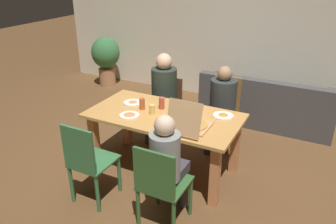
{
  "coord_description": "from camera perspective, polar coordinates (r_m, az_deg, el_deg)",
  "views": [
    {
      "loc": [
        1.65,
        -3.12,
        2.39
      ],
      "look_at": [
        0.0,
        0.1,
        0.74
      ],
      "focal_mm": 35.72,
      "sensor_mm": 36.0,
      "label": 1
    }
  ],
  "objects": [
    {
      "name": "plate_3",
      "position": [
        3.95,
        2.16,
        0.18
      ],
      "size": [
        0.22,
        0.22,
        0.03
      ],
      "color": "white",
      "rests_on": "dining_table"
    },
    {
      "name": "back_wall",
      "position": [
        6.13,
        11.46,
        13.92
      ],
      "size": [
        7.19,
        0.12,
        2.63
      ],
      "primitive_type": "cube",
      "color": "silver",
      "rests_on": "ground"
    },
    {
      "name": "person_1",
      "position": [
        4.68,
        -0.95,
        3.73
      ],
      "size": [
        0.36,
        0.54,
        1.24
      ],
      "color": "#323C48",
      "rests_on": "ground"
    },
    {
      "name": "drinking_glass_0",
      "position": [
        4.0,
        -4.43,
        1.39
      ],
      "size": [
        0.07,
        0.07,
        0.14
      ],
      "primitive_type": "cylinder",
      "color": "#B65029",
      "rests_on": "dining_table"
    },
    {
      "name": "plate_1",
      "position": [
        3.89,
        9.39,
        -0.55
      ],
      "size": [
        0.24,
        0.24,
        0.03
      ],
      "color": "white",
      "rests_on": "dining_table"
    },
    {
      "name": "chair_1",
      "position": [
        4.88,
        -0.17,
        1.51
      ],
      "size": [
        0.38,
        0.44,
        0.85
      ],
      "color": "brown",
      "rests_on": "ground"
    },
    {
      "name": "person_0",
      "position": [
        3.17,
        -0.01,
        -8.2
      ],
      "size": [
        0.29,
        0.48,
        1.16
      ],
      "color": "#3E3943",
      "rests_on": "ground"
    },
    {
      "name": "drinking_glass_1",
      "position": [
        3.87,
        -2.73,
        0.43
      ],
      "size": [
        0.06,
        0.06,
        0.12
      ],
      "primitive_type": "cylinder",
      "color": "#E6C35F",
      "rests_on": "dining_table"
    },
    {
      "name": "plate_0",
      "position": [
        4.21,
        -6.03,
        1.65
      ],
      "size": [
        0.23,
        0.23,
        0.03
      ],
      "color": "white",
      "rests_on": "dining_table"
    },
    {
      "name": "pizza_box_0",
      "position": [
        3.54,
        3.91,
        -2.08
      ],
      "size": [
        0.36,
        0.47,
        0.37
      ],
      "color": "tan",
      "rests_on": "dining_table"
    },
    {
      "name": "person_2",
      "position": [
        4.45,
        9.14,
        1.7
      ],
      "size": [
        0.35,
        0.49,
        1.16
      ],
      "color": "#3F2D46",
      "rests_on": "ground"
    },
    {
      "name": "couch",
      "position": [
        5.52,
        16.4,
        1.01
      ],
      "size": [
        2.03,
        0.81,
        0.79
      ],
      "color": "#484748",
      "rests_on": "ground"
    },
    {
      "name": "chair_0",
      "position": [
        3.15,
        -1.34,
        -12.09
      ],
      "size": [
        0.43,
        0.44,
        0.91
      ],
      "color": "#33612E",
      "rests_on": "ground"
    },
    {
      "name": "chair_2",
      "position": [
        4.63,
        9.53,
        0.36
      ],
      "size": [
        0.39,
        0.38,
        0.98
      ],
      "color": "olive",
      "rests_on": "ground"
    },
    {
      "name": "chair_3",
      "position": [
        3.56,
        -13.55,
        -8.1
      ],
      "size": [
        0.4,
        0.44,
        0.94
      ],
      "color": "#356D3F",
      "rests_on": "ground"
    },
    {
      "name": "drinking_glass_2",
      "position": [
        4.0,
        -1.07,
        1.53
      ],
      "size": [
        0.07,
        0.07,
        0.14
      ],
      "primitive_type": "cylinder",
      "color": "#B14833",
      "rests_on": "dining_table"
    },
    {
      "name": "potted_plant",
      "position": [
        7.0,
        -10.56,
        9.27
      ],
      "size": [
        0.57,
        0.57,
        1.0
      ],
      "color": "#B07852",
      "rests_on": "ground"
    },
    {
      "name": "ground_plane",
      "position": [
        4.26,
        -0.62,
        -9.66
      ],
      "size": [
        20.0,
        20.0,
        0.0
      ],
      "primitive_type": "plane",
      "color": "brown"
    },
    {
      "name": "dining_table",
      "position": [
        3.94,
        -0.66,
        -2.12
      ],
      "size": [
        1.77,
        0.93,
        0.76
      ],
      "color": "#CE914A",
      "rests_on": "ground"
    },
    {
      "name": "plate_2",
      "position": [
        3.87,
        -6.61,
        -0.49
      ],
      "size": [
        0.23,
        0.23,
        0.03
      ],
      "color": "white",
      "rests_on": "dining_table"
    }
  ]
}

